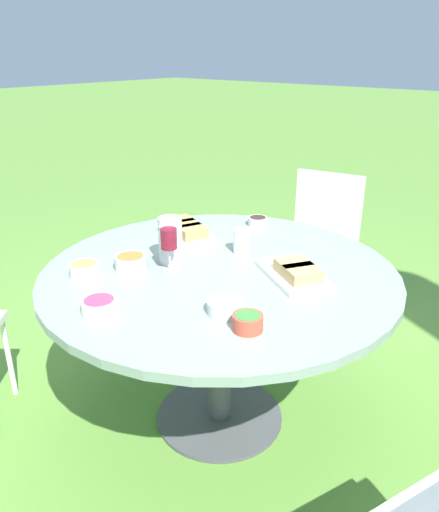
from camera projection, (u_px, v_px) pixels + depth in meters
The scene contains 14 objects.
ground_plane at pixel (220, 417), 2.38m from camera, with size 40.00×40.00×0.00m, color #5B8C38.
dining_table at pixel (220, 292), 2.12m from camera, with size 1.48×1.48×0.77m.
chair_near_right at pixel (320, 232), 3.21m from camera, with size 0.49×0.50×0.89m.
water_pitcher at pixel (170, 240), 2.11m from camera, with size 0.11×0.10×0.20m.
wine_glass at pixel (169, 241), 2.00m from camera, with size 0.07×0.07×0.19m.
platter_bread_main at pixel (186, 230), 2.42m from camera, with size 0.30×0.37×0.07m.
platter_charcuterie at pixel (296, 272), 1.98m from camera, with size 0.34×0.39×0.07m.
bowl_fries at pixel (85, 269), 2.01m from camera, with size 0.12×0.12×0.05m.
bowl_salad at pixel (248, 321), 1.62m from camera, with size 0.10×0.10×0.06m.
bowl_olives at pixel (258, 221), 2.58m from camera, with size 0.10×0.10×0.04m.
bowl_dip_red at pixel (99, 305), 1.73m from camera, with size 0.13×0.13×0.05m.
bowl_dip_cream at pixel (226, 306), 1.73m from camera, with size 0.13×0.13×0.05m.
bowl_roasted_veg at pixel (131, 262), 2.06m from camera, with size 0.13×0.13×0.06m.
cup_water_near at pixel (242, 241), 2.22m from camera, with size 0.08×0.08×0.11m.
Camera 1 is at (1.45, 1.21, 1.63)m, focal length 35.00 mm.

